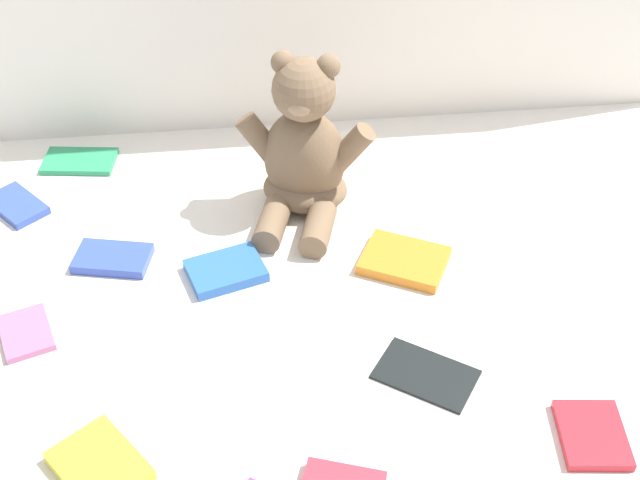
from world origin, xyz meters
TOP-DOWN VIEW (x-y plane):
  - ground_plane at (0.00, 0.00)m, footprint 3.20×3.20m
  - teddy_bear at (-0.00, 0.11)m, footprint 0.23×0.23m
  - book_case_2 at (-0.49, 0.16)m, footprint 0.12×0.13m
  - book_case_3 at (-0.43, -0.15)m, footprint 0.10×0.11m
  - book_case_4 at (0.32, -0.41)m, footprint 0.09×0.11m
  - book_case_5 at (-0.31, -0.39)m, footprint 0.14×0.15m
  - book_case_6 at (-0.32, -0.00)m, footprint 0.13×0.10m
  - book_case_7 at (0.13, -0.29)m, footprint 0.16×0.14m
  - book_case_8 at (-0.14, -0.05)m, footprint 0.13×0.11m
  - book_case_9 at (0.14, -0.06)m, footprint 0.16×0.15m
  - book_case_11 at (-0.40, 0.28)m, footprint 0.14×0.10m

SIDE VIEW (x-z plane):
  - ground_plane at x=0.00m, z-range 0.00..0.00m
  - book_case_7 at x=0.13m, z-range 0.00..0.01m
  - book_case_3 at x=-0.43m, z-range 0.00..0.01m
  - book_case_11 at x=-0.40m, z-range 0.00..0.01m
  - book_case_4 at x=0.32m, z-range 0.00..0.01m
  - book_case_2 at x=-0.49m, z-range 0.00..0.01m
  - book_case_6 at x=-0.32m, z-range 0.00..0.02m
  - book_case_5 at x=-0.31m, z-range 0.00..0.02m
  - book_case_8 at x=-0.14m, z-range 0.00..0.02m
  - book_case_9 at x=0.14m, z-range 0.00..0.02m
  - teddy_bear at x=0.00m, z-range -0.04..0.24m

